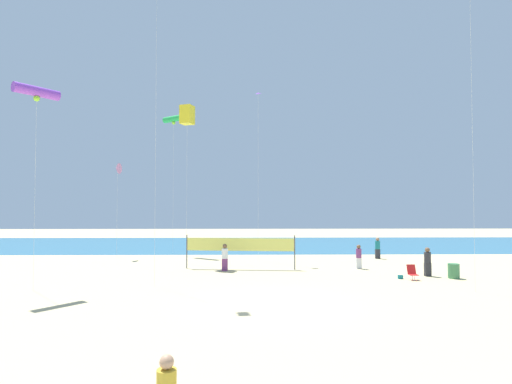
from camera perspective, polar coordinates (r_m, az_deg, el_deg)
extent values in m
plane|color=#D1BC89|center=(19.27, 2.50, -15.35)|extent=(120.00, 120.00, 0.00)
cube|color=teal|center=(47.32, 0.38, -7.37)|extent=(120.00, 20.00, 0.01)
sphere|color=tan|center=(8.48, -12.46, -22.31)|extent=(0.28, 0.28, 0.28)
cube|color=white|center=(30.13, 14.26, -9.68)|extent=(0.37, 0.22, 0.77)
cylinder|color=#7A3872|center=(30.04, 14.25, -8.35)|extent=(0.39, 0.39, 0.64)
sphere|color=brown|center=(29.99, 14.24, -7.47)|extent=(0.29, 0.29, 0.29)
cube|color=#7A3872|center=(28.38, -4.42, -10.15)|extent=(0.40, 0.24, 0.84)
cylinder|color=white|center=(28.28, -4.41, -8.62)|extent=(0.42, 0.42, 0.69)
sphere|color=brown|center=(28.23, -4.41, -7.60)|extent=(0.31, 0.31, 0.31)
cube|color=#2D2D33|center=(36.17, 16.74, -8.32)|extent=(0.39, 0.23, 0.81)
cylinder|color=#19727A|center=(36.09, 16.73, -7.16)|extent=(0.41, 0.41, 0.67)
sphere|color=#997051|center=(36.05, 16.72, -6.39)|extent=(0.30, 0.30, 0.30)
cube|color=#2D2D33|center=(28.36, 23.00, -10.02)|extent=(0.40, 0.24, 0.83)
cylinder|color=#2D2D33|center=(28.27, 22.98, -8.50)|extent=(0.42, 0.42, 0.69)
sphere|color=brown|center=(28.21, 22.97, -7.50)|extent=(0.31, 0.31, 0.31)
cube|color=red|center=(26.58, 21.26, -10.80)|extent=(0.52, 0.48, 0.03)
cube|color=red|center=(26.80, 21.01, -10.12)|extent=(0.52, 0.23, 0.57)
cylinder|color=silver|center=(26.47, 21.38, -11.19)|extent=(0.03, 0.03, 0.32)
cylinder|color=silver|center=(26.73, 21.14, -11.10)|extent=(0.03, 0.03, 0.32)
cylinder|color=#3F7F4C|center=(28.17, 26.06, -9.96)|extent=(0.67, 0.67, 0.90)
cylinder|color=#4C4C51|center=(29.68, -9.71, -8.25)|extent=(0.08, 0.08, 2.40)
cylinder|color=#4C4C51|center=(28.79, 5.47, -8.47)|extent=(0.08, 0.08, 2.40)
cube|color=#EAE566|center=(28.93, -2.24, -7.39)|extent=(7.66, 0.77, 0.90)
cube|color=#19727A|center=(26.78, 19.65, -11.19)|extent=(0.29, 0.15, 0.24)
cylinder|color=silver|center=(24.59, -28.67, 0.25)|extent=(0.01, 0.01, 10.62)
cylinder|color=purple|center=(25.34, -28.47, 12.33)|extent=(1.90, 2.18, 0.55)
sphere|color=#8CD833|center=(25.25, -28.48, 11.51)|extent=(0.33, 0.33, 0.33)
cylinder|color=silver|center=(33.55, 0.30, 2.21)|extent=(0.01, 0.01, 13.82)
pyramid|color=purple|center=(34.74, 0.29, 13.74)|extent=(0.54, 0.55, 0.23)
cylinder|color=silver|center=(32.05, -9.72, 0.46)|extent=(0.01, 0.01, 11.61)
cube|color=yellow|center=(32.81, -9.66, 10.65)|extent=(1.17, 1.17, 1.46)
cylinder|color=silver|center=(23.75, -13.93, 8.80)|extent=(0.01, 0.01, 17.75)
cylinder|color=silver|center=(24.31, 28.15, 7.62)|extent=(0.01, 0.01, 16.83)
cylinder|color=silver|center=(39.01, -11.57, 0.87)|extent=(0.01, 0.01, 12.74)
cylinder|color=green|center=(39.83, -11.51, 10.06)|extent=(2.32, 1.89, 0.57)
sphere|color=#8CD833|center=(39.75, -11.51, 9.52)|extent=(0.34, 0.34, 0.34)
cylinder|color=silver|center=(37.31, -18.97, -2.77)|extent=(0.01, 0.01, 7.74)
cone|color=pink|center=(37.45, -18.90, 3.15)|extent=(0.50, 0.98, 0.93)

